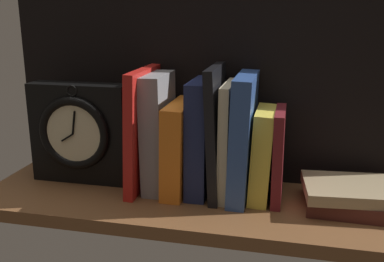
# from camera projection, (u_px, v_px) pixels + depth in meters

# --- Properties ---
(ground_plane) EXTENTS (0.88, 0.26, 0.03)m
(ground_plane) POSITION_uv_depth(u_px,v_px,m) (203.00, 205.00, 0.87)
(ground_plane) COLOR brown
(back_panel) EXTENTS (0.88, 0.01, 0.38)m
(back_panel) POSITION_uv_depth(u_px,v_px,m) (215.00, 89.00, 0.93)
(back_panel) COLOR black
(back_panel) RESTS_ON ground_plane
(book_red_requiem) EXTENTS (0.03, 0.17, 0.24)m
(book_red_requiem) POSITION_uv_depth(u_px,v_px,m) (143.00, 129.00, 0.89)
(book_red_requiem) COLOR red
(book_red_requiem) RESTS_ON ground_plane
(book_gray_chess) EXTENTS (0.04, 0.12, 0.23)m
(book_gray_chess) POSITION_uv_depth(u_px,v_px,m) (158.00, 133.00, 0.89)
(book_gray_chess) COLOR gray
(book_gray_chess) RESTS_ON ground_plane
(book_orange_pandolfini) EXTENTS (0.05, 0.15, 0.18)m
(book_orange_pandolfini) POSITION_uv_depth(u_px,v_px,m) (180.00, 147.00, 0.89)
(book_orange_pandolfini) COLOR orange
(book_orange_pandolfini) RESTS_ON ground_plane
(book_navy_bierce) EXTENTS (0.04, 0.13, 0.22)m
(book_navy_bierce) POSITION_uv_depth(u_px,v_px,m) (201.00, 138.00, 0.87)
(book_navy_bierce) COLOR #192147
(book_navy_bierce) RESTS_ON ground_plane
(book_black_skeptic) EXTENTS (0.03, 0.15, 0.25)m
(book_black_skeptic) POSITION_uv_depth(u_px,v_px,m) (217.00, 132.00, 0.86)
(book_black_skeptic) COLOR black
(book_black_skeptic) RESTS_ON ground_plane
(book_cream_twain) EXTENTS (0.02, 0.13, 0.22)m
(book_cream_twain) POSITION_uv_depth(u_px,v_px,m) (228.00, 140.00, 0.86)
(book_cream_twain) COLOR beige
(book_cream_twain) RESTS_ON ground_plane
(book_blue_modern) EXTENTS (0.04, 0.16, 0.24)m
(book_blue_modern) POSITION_uv_depth(u_px,v_px,m) (243.00, 137.00, 0.85)
(book_blue_modern) COLOR #2D4C8E
(book_blue_modern) RESTS_ON ground_plane
(book_yellow_seinlanguage) EXTENTS (0.04, 0.12, 0.18)m
(book_yellow_seinlanguage) POSITION_uv_depth(u_px,v_px,m) (263.00, 154.00, 0.85)
(book_yellow_seinlanguage) COLOR gold
(book_yellow_seinlanguage) RESTS_ON ground_plane
(book_maroon_dawkins) EXTENTS (0.02, 0.13, 0.18)m
(book_maroon_dawkins) POSITION_uv_depth(u_px,v_px,m) (279.00, 155.00, 0.84)
(book_maroon_dawkins) COLOR maroon
(book_maroon_dawkins) RESTS_ON ground_plane
(framed_clock) EXTENTS (0.21, 0.06, 0.21)m
(framed_clock) POSITION_uv_depth(u_px,v_px,m) (80.00, 133.00, 0.93)
(framed_clock) COLOR black
(framed_clock) RESTS_ON ground_plane
(book_stack_side) EXTENTS (0.18, 0.14, 0.05)m
(book_stack_side) POSITION_uv_depth(u_px,v_px,m) (353.00, 196.00, 0.82)
(book_stack_side) COLOR #471E19
(book_stack_side) RESTS_ON ground_plane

